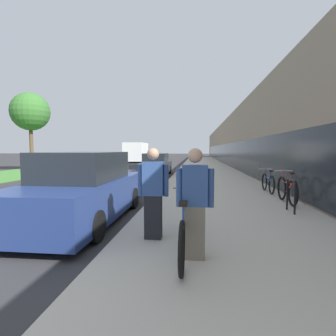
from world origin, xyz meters
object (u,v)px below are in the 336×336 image
person_bystander (153,193)px  parked_sedan_far (156,165)px  tandem_bicycle (185,226)px  cruiser_bike_middle (268,183)px  cruiser_bike_nearest (287,190)px  moving_truck (137,153)px  street_tree_far (30,112)px  parked_sedan_curbside (84,190)px  vintage_roadster_curbside (138,178)px  bike_rack_hoop (291,192)px  person_rider (195,203)px

person_bystander → parked_sedan_far: bearing=98.6°
tandem_bicycle → cruiser_bike_middle: size_ratio=1.51×
tandem_bicycle → cruiser_bike_middle: tandem_bicycle is taller
cruiser_bike_nearest → moving_truck: 28.36m
moving_truck → street_tree_far: street_tree_far is taller
parked_sedan_curbside → vintage_roadster_curbside: 5.51m
cruiser_bike_nearest → parked_sedan_curbside: parked_sedan_curbside is taller
person_bystander → bike_rack_hoop: person_bystander is taller
vintage_roadster_curbside → parked_sedan_curbside: bearing=-90.6°
person_bystander → cruiser_bike_middle: person_bystander is taller
parked_sedan_far → street_tree_far: bearing=166.8°
bike_rack_hoop → cruiser_bike_middle: (0.25, 3.14, -0.15)m
person_rider → moving_truck: size_ratio=0.27×
person_rider → person_bystander: size_ratio=0.99×
cruiser_bike_middle → moving_truck: size_ratio=0.28×
parked_sedan_curbside → moving_truck: (-5.24, 28.37, 0.58)m
person_bystander → tandem_bicycle: bearing=-38.7°
cruiser_bike_nearest → moving_truck: (-10.63, 26.28, 0.81)m
cruiser_bike_middle → parked_sedan_far: size_ratio=0.35×
person_bystander → street_tree_far: 19.87m
person_bystander → bike_rack_hoop: bearing=36.5°
vintage_roadster_curbside → moving_truck: bearing=103.1°
vintage_roadster_curbside → tandem_bicycle: bearing=-71.6°
cruiser_bike_nearest → parked_sedan_far: 10.61m
bike_rack_hoop → cruiser_bike_nearest: (0.28, 1.16, -0.11)m
cruiser_bike_middle → bike_rack_hoop: bearing=-94.6°
moving_truck → cruiser_bike_nearest: bearing=-68.0°
street_tree_far → cruiser_bike_nearest: bearing=-36.2°
parked_sedan_far → moving_truck: bearing=107.0°
tandem_bicycle → vintage_roadster_curbside: (-2.45, 7.39, -0.05)m
cruiser_bike_nearest → cruiser_bike_middle: cruiser_bike_nearest is taller
tandem_bicycle → parked_sedan_curbside: size_ratio=0.53×
bike_rack_hoop → cruiser_bike_nearest: cruiser_bike_nearest is taller
tandem_bicycle → parked_sedan_curbside: (-2.51, 1.89, 0.25)m
cruiser_bike_middle → parked_sedan_far: (-5.35, 7.16, 0.19)m
bike_rack_hoop → cruiser_bike_middle: cruiser_bike_middle is taller
cruiser_bike_middle → vintage_roadster_curbside: size_ratio=0.39×
person_rider → person_bystander: (-0.75, 0.79, 0.00)m
bike_rack_hoop → parked_sedan_curbside: (-5.10, -0.93, 0.11)m
vintage_roadster_curbside → moving_truck: moving_truck is taller
parked_sedan_far → cruiser_bike_nearest: bearing=-59.5°
person_bystander → street_tree_far: street_tree_far is taller
cruiser_bike_nearest → cruiser_bike_middle: bearing=90.9°
person_bystander → person_rider: bearing=-46.6°
person_bystander → cruiser_bike_nearest: bearing=45.4°
bike_rack_hoop → parked_sedan_curbside: bearing=-169.6°
cruiser_bike_middle → parked_sedan_far: parked_sedan_far is taller
vintage_roadster_curbside → parked_sedan_far: parked_sedan_far is taller
person_rider → vintage_roadster_curbside: person_rider is taller
person_bystander → moving_truck: 30.64m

